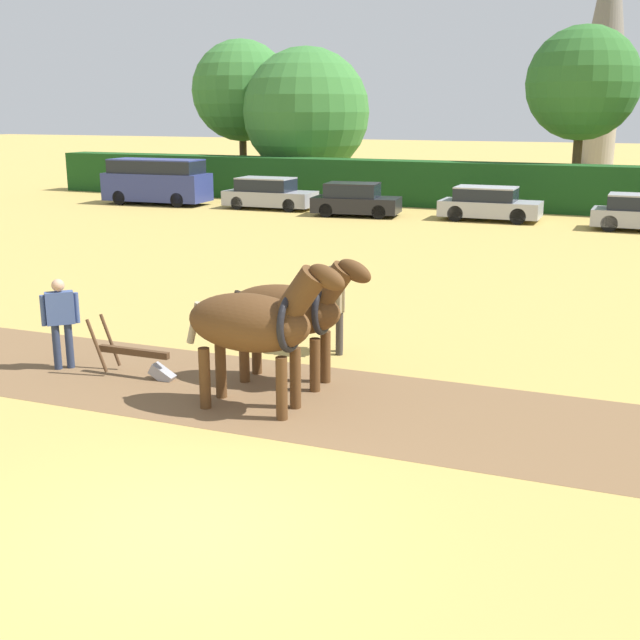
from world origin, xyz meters
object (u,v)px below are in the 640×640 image
at_px(plow, 140,360).
at_px(parked_car_left, 269,194).
at_px(tree_far_left, 242,91).
at_px(parked_van, 157,181).
at_px(tree_left, 306,112).
at_px(draft_horse_lead_left, 256,323).
at_px(farmer_beside_team, 340,300).
at_px(parked_car_center_left, 355,200).
at_px(church_spire, 607,34).
at_px(tree_center_left, 583,84).
at_px(parked_car_center, 489,204).
at_px(farmer_at_plow, 61,317).
at_px(draft_horse_lead_right, 290,310).

bearing_deg(plow, parked_car_left, 109.72).
xyz_separation_m(tree_far_left, parked_van, (0.22, -9.38, -4.58)).
distance_m(tree_left, draft_horse_lead_left, 34.83).
relative_size(farmer_beside_team, parked_car_center_left, 0.44).
bearing_deg(church_spire, parked_van, -113.77).
distance_m(tree_left, parked_car_left, 8.86).
xyz_separation_m(tree_center_left, parked_car_left, (-13.33, -7.15, -5.14)).
distance_m(tree_center_left, parked_car_center, 9.19).
distance_m(tree_far_left, plow, 36.36).
distance_m(farmer_beside_team, parked_car_center, 20.77).
bearing_deg(church_spire, parked_car_center, -91.13).
xyz_separation_m(tree_far_left, parked_car_left, (6.29, -8.86, -5.02)).
height_order(draft_horse_lead_left, parked_car_left, draft_horse_lead_left).
relative_size(parked_van, parked_car_center, 1.27).
bearing_deg(farmer_beside_team, church_spire, 70.02).
relative_size(church_spire, draft_horse_lead_left, 7.42).
bearing_deg(farmer_at_plow, parked_car_left, 153.00).
bearing_deg(parked_car_center_left, plow, -86.37).
xyz_separation_m(church_spire, parked_van, (-17.48, -39.69, -9.58)).
bearing_deg(parked_car_center, church_spire, 87.26).
xyz_separation_m(tree_left, parked_car_center, (12.23, -7.80, -3.81)).
relative_size(plow, parked_van, 0.30).
height_order(church_spire, plow, church_spire).
distance_m(draft_horse_lead_right, farmer_beside_team, 1.99).
bearing_deg(parked_van, tree_far_left, 87.28).
distance_m(draft_horse_lead_left, parked_car_left, 26.92).
height_order(tree_far_left, draft_horse_lead_right, tree_far_left).
distance_m(tree_far_left, tree_center_left, 19.70).
bearing_deg(draft_horse_lead_right, parked_car_center_left, 106.16).
bearing_deg(draft_horse_lead_right, tree_center_left, 85.25).
height_order(parked_van, parked_car_center, parked_van).
distance_m(church_spire, farmer_beside_team, 60.61).
xyz_separation_m(church_spire, plow, (-1.88, -62.60, -10.42)).
bearing_deg(church_spire, farmer_beside_team, -89.23).
height_order(farmer_at_plow, parked_van, parked_van).
xyz_separation_m(tree_center_left, farmer_at_plow, (-5.39, -30.75, -4.88)).
distance_m(church_spire, parked_car_center, 40.40).
distance_m(plow, parked_car_center_left, 23.08).
bearing_deg(draft_horse_lead_left, farmer_beside_team, 86.92).
height_order(tree_center_left, draft_horse_lead_left, tree_center_left).
distance_m(draft_horse_lead_right, parked_car_center, 22.73).
xyz_separation_m(church_spire, draft_horse_lead_right, (0.71, -61.81, -9.43)).
xyz_separation_m(draft_horse_lead_left, plow, (-2.65, 0.57, -1.10)).
bearing_deg(tree_center_left, parked_car_left, -151.79).
relative_size(draft_horse_lead_left, parked_car_center, 0.64).
height_order(farmer_at_plow, parked_car_center, farmer_at_plow).
xyz_separation_m(tree_left, tree_center_left, (14.93, -0.69, 1.34)).
relative_size(church_spire, parked_van, 3.76).
distance_m(draft_horse_lead_right, parked_car_center_left, 23.00).
height_order(church_spire, draft_horse_lead_left, church_spire).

